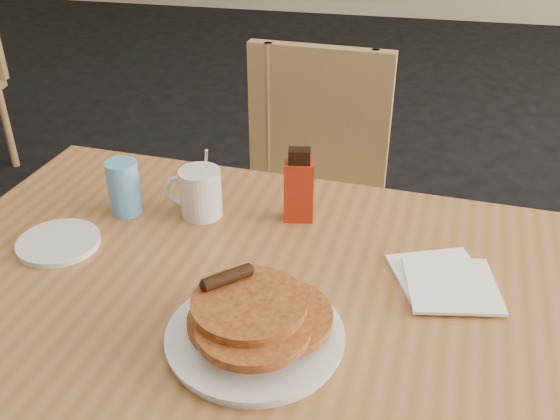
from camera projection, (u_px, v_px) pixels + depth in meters
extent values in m
cube|color=#9B6137|center=(251.00, 294.00, 1.10)|extent=(1.30, 0.92, 0.04)
cube|color=#9C7449|center=(251.00, 300.00, 1.11)|extent=(1.34, 0.96, 0.02)
cylinder|color=#9C7449|center=(511.00, 361.00, 1.48)|extent=(0.04, 0.04, 0.71)
cube|color=#9C7449|center=(305.00, 229.00, 1.80)|extent=(0.44, 0.44, 0.04)
cube|color=#9C7449|center=(318.00, 123.00, 1.83)|extent=(0.42, 0.07, 0.46)
cylinder|color=#9C7449|center=(236.00, 321.00, 1.81)|extent=(0.04, 0.04, 0.43)
cylinder|color=#9C7449|center=(364.00, 267.00, 2.04)|extent=(0.04, 0.04, 0.43)
cylinder|color=#9C7449|center=(7.00, 129.00, 3.03)|extent=(0.04, 0.04, 0.40)
cylinder|color=silver|center=(255.00, 337.00, 0.97)|extent=(0.27, 0.27, 0.02)
cylinder|color=silver|center=(255.00, 334.00, 0.96)|extent=(0.28, 0.28, 0.01)
cylinder|color=#AA6023|center=(242.00, 321.00, 0.97)|extent=(0.17, 0.17, 0.01)
cylinder|color=#AA6023|center=(276.00, 316.00, 0.96)|extent=(0.18, 0.18, 0.01)
cylinder|color=#AA6023|center=(253.00, 327.00, 0.92)|extent=(0.17, 0.17, 0.01)
cylinder|color=#AA6023|center=(249.00, 304.00, 0.94)|extent=(0.18, 0.18, 0.01)
cylinder|color=black|center=(227.00, 277.00, 0.97)|extent=(0.07, 0.07, 0.02)
cylinder|color=silver|center=(201.00, 193.00, 1.27)|extent=(0.09, 0.09, 0.10)
torus|color=silver|center=(180.00, 191.00, 1.28)|extent=(0.07, 0.01, 0.07)
cylinder|color=black|center=(199.00, 174.00, 1.25)|extent=(0.08, 0.08, 0.01)
cylinder|color=white|center=(205.00, 178.00, 1.25)|extent=(0.03, 0.05, 0.15)
cube|color=maroon|center=(299.00, 191.00, 1.25)|extent=(0.06, 0.05, 0.13)
cube|color=black|center=(299.00, 156.00, 1.21)|extent=(0.05, 0.03, 0.03)
cube|color=white|center=(440.00, 277.00, 1.11)|extent=(0.20, 0.20, 0.01)
cube|color=white|center=(452.00, 285.00, 1.08)|extent=(0.18, 0.18, 0.01)
cylinder|color=#5998D0|center=(124.00, 187.00, 1.28)|extent=(0.08, 0.08, 0.11)
cylinder|color=silver|center=(59.00, 242.00, 1.20)|extent=(0.16, 0.16, 0.01)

